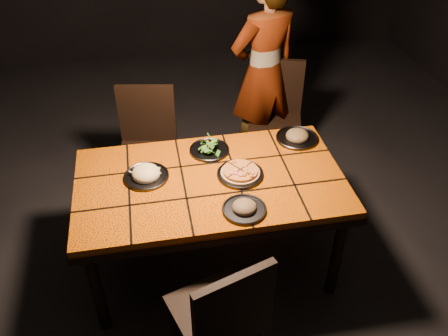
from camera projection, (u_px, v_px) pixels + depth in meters
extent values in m
cube|color=black|center=(212.00, 264.00, 3.30)|extent=(6.00, 7.00, 0.04)
cube|color=#D66006|center=(210.00, 182.00, 2.85)|extent=(1.60, 0.90, 0.05)
cube|color=black|center=(210.00, 188.00, 2.88)|extent=(1.62, 0.92, 0.04)
cylinder|color=black|center=(97.00, 291.00, 2.70)|extent=(0.07, 0.07, 0.66)
cylinder|color=black|center=(337.00, 256.00, 2.91)|extent=(0.07, 0.07, 0.66)
cylinder|color=black|center=(100.00, 205.00, 3.27)|extent=(0.07, 0.07, 0.66)
cylinder|color=black|center=(300.00, 181.00, 3.48)|extent=(0.07, 0.07, 0.66)
cube|color=black|center=(216.00, 312.00, 2.45)|extent=(0.53, 0.53, 0.04)
cube|color=black|center=(234.00, 310.00, 2.17)|extent=(0.41, 0.17, 0.46)
cylinder|color=black|center=(228.00, 303.00, 2.77)|extent=(0.04, 0.04, 0.43)
cylinder|color=black|center=(175.00, 327.00, 2.64)|extent=(0.04, 0.04, 0.43)
cube|color=black|center=(147.00, 156.00, 3.52)|extent=(0.49, 0.49, 0.04)
cube|color=black|center=(147.00, 114.00, 3.51)|extent=(0.42, 0.12, 0.46)
cylinder|color=black|center=(124.00, 195.00, 3.53)|extent=(0.04, 0.04, 0.43)
cylinder|color=black|center=(170.00, 195.00, 3.53)|extent=(0.04, 0.04, 0.43)
cylinder|color=black|center=(131.00, 167.00, 3.80)|extent=(0.04, 0.04, 0.43)
cylinder|color=black|center=(174.00, 167.00, 3.80)|extent=(0.04, 0.04, 0.43)
cube|color=black|center=(275.00, 124.00, 3.86)|extent=(0.53, 0.53, 0.04)
cube|color=black|center=(277.00, 86.00, 3.86)|extent=(0.42, 0.16, 0.46)
cylinder|color=black|center=(251.00, 159.00, 3.89)|extent=(0.04, 0.04, 0.43)
cylinder|color=black|center=(293.00, 161.00, 3.86)|extent=(0.04, 0.04, 0.43)
cylinder|color=black|center=(254.00, 136.00, 4.16)|extent=(0.04, 0.04, 0.43)
cylinder|color=black|center=(293.00, 138.00, 4.13)|extent=(0.04, 0.04, 0.43)
imported|color=brown|center=(264.00, 73.00, 3.76)|extent=(0.71, 0.58, 1.66)
cylinder|color=#3D3E43|center=(240.00, 174.00, 2.86)|extent=(0.28, 0.28, 0.01)
torus|color=#3D3E43|center=(240.00, 173.00, 2.85)|extent=(0.28, 0.28, 0.01)
cylinder|color=tan|center=(240.00, 173.00, 2.85)|extent=(0.33, 0.33, 0.01)
cylinder|color=#C18232|center=(240.00, 171.00, 2.84)|extent=(0.29, 0.29, 0.02)
cylinder|color=#3D3E43|center=(146.00, 177.00, 2.84)|extent=(0.27, 0.27, 0.01)
torus|color=#3D3E43|center=(146.00, 176.00, 2.83)|extent=(0.27, 0.27, 0.01)
ellipsoid|color=beige|center=(146.00, 173.00, 2.82)|extent=(0.16, 0.16, 0.09)
cylinder|color=#3D3E43|center=(209.00, 150.00, 3.05)|extent=(0.26, 0.26, 0.01)
torus|color=#3D3E43|center=(209.00, 149.00, 3.05)|extent=(0.26, 0.26, 0.01)
cylinder|color=#3D3E43|center=(244.00, 210.00, 2.61)|extent=(0.25, 0.25, 0.01)
torus|color=#3D3E43|center=(244.00, 209.00, 2.60)|extent=(0.25, 0.25, 0.01)
ellipsoid|color=brown|center=(244.00, 206.00, 2.59)|extent=(0.15, 0.15, 0.08)
cylinder|color=#3D3E43|center=(297.00, 138.00, 3.16)|extent=(0.28, 0.28, 0.01)
torus|color=#3D3E43|center=(297.00, 137.00, 3.16)|extent=(0.28, 0.28, 0.01)
ellipsoid|color=brown|center=(297.00, 135.00, 3.15)|extent=(0.17, 0.17, 0.09)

